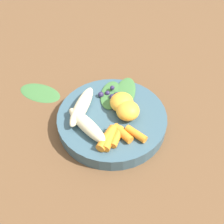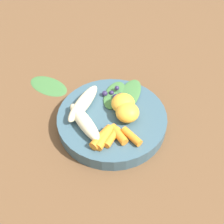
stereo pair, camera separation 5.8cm
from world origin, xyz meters
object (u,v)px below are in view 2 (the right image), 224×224
Objects in this scene: bowl at (112,120)px; banana_peeled_right at (83,103)px; orange_segment_near at (124,104)px; kale_leaf_stray at (48,85)px; banana_peeled_left at (85,122)px.

bowl is 0.07m from banana_peeled_right.
orange_segment_near is 0.46× the size of kale_leaf_stray.
banana_peeled_right is 0.15m from kale_leaf_stray.
orange_segment_near is (0.01, 0.09, 0.00)m from banana_peeled_left.
orange_segment_near is (0.06, 0.07, 0.00)m from banana_peeled_right.
bowl is 4.67× the size of orange_segment_near.
banana_peeled_right reaches higher than bowl.
banana_peeled_right is 1.07× the size of kale_leaf_stray.
bowl is 0.04m from orange_segment_near.
banana_peeled_left is at bearing 32.03° from banana_peeled_right.
kale_leaf_stray is at bearing -156.62° from orange_segment_near.
banana_peeled_left is at bearing -95.19° from orange_segment_near.
bowl is at bearing 87.34° from banana_peeled_left.
orange_segment_near reaches higher than banana_peeled_left.
orange_segment_near is at bearing -178.51° from kale_leaf_stray.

